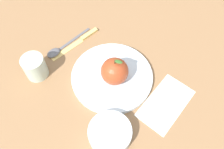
% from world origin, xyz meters
% --- Properties ---
extents(ground_plane, '(2.40, 2.40, 0.00)m').
position_xyz_m(ground_plane, '(0.00, 0.00, 0.00)').
color(ground_plane, olive).
extents(dinner_plate, '(0.26, 0.26, 0.02)m').
position_xyz_m(dinner_plate, '(0.02, -0.02, 0.01)').
color(dinner_plate, silver).
rests_on(dinner_plate, ground_plane).
extents(apple, '(0.08, 0.08, 0.10)m').
position_xyz_m(apple, '(0.03, -0.03, 0.06)').
color(apple, '#9E3D1E').
rests_on(apple, dinner_plate).
extents(side_bowl, '(0.12, 0.12, 0.04)m').
position_xyz_m(side_bowl, '(0.03, -0.21, 0.02)').
color(side_bowl, silver).
rests_on(side_bowl, ground_plane).
extents(cup, '(0.07, 0.07, 0.08)m').
position_xyz_m(cup, '(-0.22, -0.03, 0.04)').
color(cup, '#B2C6B2').
rests_on(cup, ground_plane).
extents(knife, '(0.14, 0.16, 0.01)m').
position_xyz_m(knife, '(-0.11, 0.12, 0.00)').
color(knife, '#D8B766').
rests_on(knife, ground_plane).
extents(spoon, '(0.14, 0.16, 0.01)m').
position_xyz_m(spoon, '(-0.17, 0.07, 0.01)').
color(spoon, '#59595E').
rests_on(spoon, ground_plane).
extents(linen_napkin, '(0.19, 0.21, 0.00)m').
position_xyz_m(linen_napkin, '(0.19, -0.10, 0.00)').
color(linen_napkin, silver).
rests_on(linen_napkin, ground_plane).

